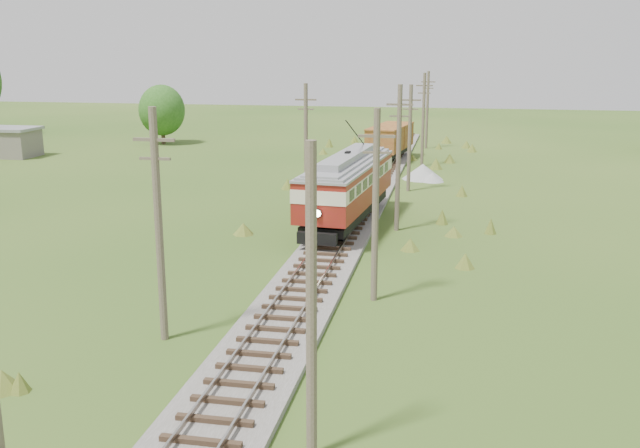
# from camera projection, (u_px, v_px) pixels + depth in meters

# --- Properties ---
(railbed_main) EXTENTS (3.60, 96.00, 0.57)m
(railbed_main) POSITION_uv_depth(u_px,v_px,m) (353.00, 215.00, 48.00)
(railbed_main) COLOR #605B54
(railbed_main) RESTS_ON ground
(streetcar) EXTENTS (4.39, 13.87, 6.28)m
(streetcar) POSITION_uv_depth(u_px,v_px,m) (347.00, 182.00, 44.89)
(streetcar) COLOR black
(streetcar) RESTS_ON ground
(gondola) EXTENTS (4.25, 9.46, 3.03)m
(gondola) POSITION_uv_depth(u_px,v_px,m) (390.00, 139.00, 72.11)
(gondola) COLOR black
(gondola) RESTS_ON ground
(gravel_pile) EXTENTS (3.68, 3.90, 1.34)m
(gravel_pile) POSITION_uv_depth(u_px,v_px,m) (424.00, 172.00, 62.00)
(gravel_pile) COLOR gray
(gravel_pile) RESTS_ON ground
(utility_pole_r_1) EXTENTS (0.30, 0.30, 8.80)m
(utility_pole_r_1) POSITION_uv_depth(u_px,v_px,m) (311.00, 307.00, 18.77)
(utility_pole_r_1) COLOR brown
(utility_pole_r_1) RESTS_ON ground
(utility_pole_r_2) EXTENTS (1.60, 0.30, 8.60)m
(utility_pole_r_2) POSITION_uv_depth(u_px,v_px,m) (376.00, 204.00, 31.13)
(utility_pole_r_2) COLOR brown
(utility_pole_r_2) RESTS_ON ground
(utility_pole_r_3) EXTENTS (1.60, 0.30, 9.00)m
(utility_pole_r_3) POSITION_uv_depth(u_px,v_px,m) (398.00, 157.00, 43.50)
(utility_pole_r_3) COLOR brown
(utility_pole_r_3) RESTS_ON ground
(utility_pole_r_4) EXTENTS (1.60, 0.30, 8.40)m
(utility_pole_r_4) POSITION_uv_depth(u_px,v_px,m) (410.00, 137.00, 56.01)
(utility_pole_r_4) COLOR brown
(utility_pole_r_4) RESTS_ON ground
(utility_pole_r_5) EXTENTS (1.60, 0.30, 8.90)m
(utility_pole_r_5) POSITION_uv_depth(u_px,v_px,m) (423.00, 119.00, 68.27)
(utility_pole_r_5) COLOR brown
(utility_pole_r_5) RESTS_ON ground
(utility_pole_r_6) EXTENTS (1.60, 0.30, 8.70)m
(utility_pole_r_6) POSITION_uv_depth(u_px,v_px,m) (427.00, 109.00, 80.73)
(utility_pole_r_6) COLOR brown
(utility_pole_r_6) RESTS_ON ground
(utility_pole_l_a) EXTENTS (1.60, 0.30, 9.00)m
(utility_pole_l_a) POSITION_uv_depth(u_px,v_px,m) (159.00, 224.00, 26.74)
(utility_pole_l_a) COLOR brown
(utility_pole_l_a) RESTS_ON ground
(utility_pole_l_b) EXTENTS (1.60, 0.30, 8.60)m
(utility_pole_l_b) POSITION_uv_depth(u_px,v_px,m) (306.00, 140.00, 53.55)
(utility_pole_l_b) COLOR brown
(utility_pole_l_b) RESTS_ON ground
(tree_mid_a) EXTENTS (5.46, 5.46, 7.03)m
(tree_mid_a) POSITION_uv_depth(u_px,v_px,m) (162.00, 110.00, 84.67)
(tree_mid_a) COLOR #38281C
(tree_mid_a) RESTS_ON ground
(shed) EXTENTS (6.40, 4.40, 3.10)m
(shed) POSITION_uv_depth(u_px,v_px,m) (7.00, 142.00, 75.07)
(shed) COLOR slate
(shed) RESTS_ON ground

